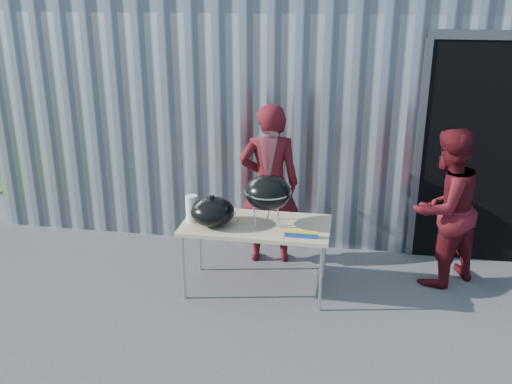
% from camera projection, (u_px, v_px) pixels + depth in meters
% --- Properties ---
extents(ground, '(80.00, 80.00, 0.00)m').
position_uv_depth(ground, '(206.00, 313.00, 5.60)').
color(ground, '#434345').
extents(building, '(8.20, 6.20, 3.10)m').
position_uv_depth(building, '(330.00, 84.00, 9.18)').
color(building, silver).
rests_on(building, ground).
extents(folding_table, '(1.50, 0.75, 0.75)m').
position_uv_depth(folding_table, '(256.00, 227.00, 5.80)').
color(folding_table, tan).
rests_on(folding_table, ground).
extents(kettle_grill, '(0.47, 0.47, 0.94)m').
position_uv_depth(kettle_grill, '(268.00, 186.00, 5.63)').
color(kettle_grill, black).
rests_on(kettle_grill, folding_table).
extents(grill_lid, '(0.44, 0.44, 0.32)m').
position_uv_depth(grill_lid, '(213.00, 212.00, 5.71)').
color(grill_lid, black).
rests_on(grill_lid, folding_table).
extents(paper_towels, '(0.12, 0.12, 0.28)m').
position_uv_depth(paper_towels, '(192.00, 209.00, 5.80)').
color(paper_towels, white).
rests_on(paper_towels, folding_table).
extents(white_tub, '(0.20, 0.15, 0.10)m').
position_uv_depth(white_tub, '(208.00, 209.00, 6.02)').
color(white_tub, white).
rests_on(white_tub, folding_table).
extents(foil_box, '(0.32, 0.06, 0.06)m').
position_uv_depth(foil_box, '(301.00, 234.00, 5.47)').
color(foil_box, '#1839A1').
rests_on(foil_box, folding_table).
extents(person_cook, '(0.74, 0.55, 1.85)m').
position_uv_depth(person_cook, '(269.00, 184.00, 6.40)').
color(person_cook, '#4E0E14').
rests_on(person_cook, ground).
extents(person_bystander, '(1.04, 1.02, 1.69)m').
position_uv_depth(person_bystander, '(445.00, 208.00, 5.93)').
color(person_bystander, '#4E0E14').
rests_on(person_bystander, ground).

